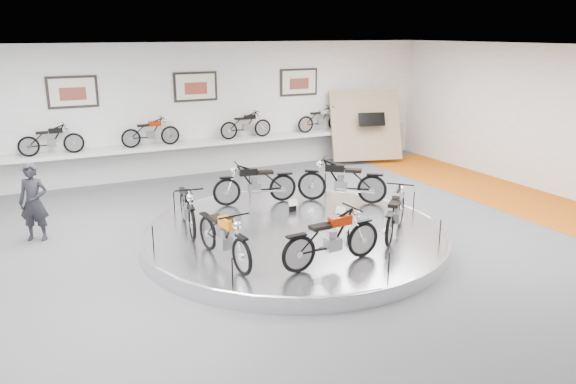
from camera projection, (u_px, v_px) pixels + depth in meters
name	position (u px, v px, depth m)	size (l,w,h in m)	color
floor	(301.00, 247.00, 11.63)	(16.00, 16.00, 0.00)	#4F4F51
ceiling	(302.00, 48.00, 10.53)	(16.00, 16.00, 0.00)	white
wall_back	(196.00, 110.00, 17.12)	(16.00, 16.00, 0.00)	white
orange_carpet_strip	(534.00, 204.00, 14.50)	(2.40, 12.60, 0.01)	#B95F0D
dado_band	(199.00, 156.00, 17.51)	(15.68, 0.04, 1.10)	#BCBCBA
display_platform	(295.00, 236.00, 11.85)	(6.40, 6.40, 0.30)	silver
platform_rim	(295.00, 230.00, 11.82)	(6.40, 6.40, 0.10)	#B2B2BA
shelf	(201.00, 144.00, 17.14)	(11.00, 0.55, 0.10)	silver
poster_left	(73.00, 92.00, 15.42)	(1.35, 0.06, 0.88)	beige
poster_center	(196.00, 87.00, 16.89)	(1.35, 0.06, 0.88)	beige
poster_right	(299.00, 82.00, 18.37)	(1.35, 0.06, 0.88)	beige
display_panel	(366.00, 125.00, 18.92)	(2.40, 0.12, 2.40)	#9A8761
shelf_bike_a	(51.00, 142.00, 15.25)	(1.22, 0.42, 0.73)	black
shelf_bike_b	(151.00, 134.00, 16.39)	(1.22, 0.42, 0.73)	#961C02
shelf_bike_c	(246.00, 127.00, 17.66)	(1.22, 0.42, 0.73)	black
shelf_bike_d	(321.00, 121.00, 18.80)	(1.22, 0.42, 0.73)	#A5A4A9
bike_a	(342.00, 180.00, 13.54)	(1.84, 0.65, 1.08)	black
bike_b	(255.00, 183.00, 13.43)	(1.74, 0.61, 1.02)	black
bike_c	(187.00, 207.00, 11.67)	(1.68, 0.59, 0.99)	black
bike_d	(224.00, 235.00, 10.01)	(1.71, 0.60, 1.01)	#D06709
bike_e	(332.00, 238.00, 9.88)	(1.74, 0.61, 1.02)	#961C02
bike_f	(396.00, 212.00, 11.35)	(1.67, 0.59, 0.98)	#A5A4A9
visitor	(34.00, 202.00, 11.82)	(0.61, 0.40, 1.67)	black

